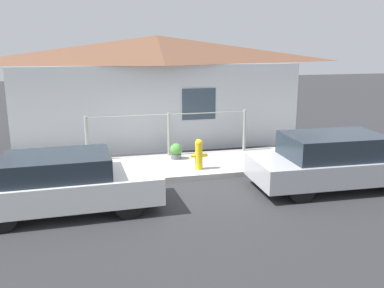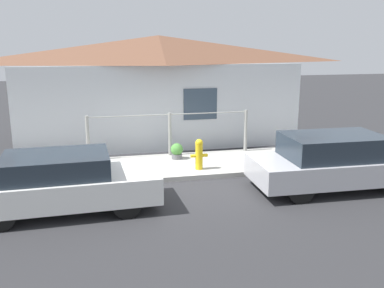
{
  "view_description": "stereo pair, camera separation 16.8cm",
  "coord_description": "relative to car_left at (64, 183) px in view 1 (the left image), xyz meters",
  "views": [
    {
      "loc": [
        -2.28,
        -10.19,
        3.55
      ],
      "look_at": [
        0.27,
        0.3,
        0.9
      ],
      "focal_mm": 40.0,
      "sensor_mm": 36.0,
      "label": 1
    },
    {
      "loc": [
        -2.11,
        -10.23,
        3.55
      ],
      "look_at": [
        0.27,
        0.3,
        0.9
      ],
      "focal_mm": 40.0,
      "sensor_mm": 36.0,
      "label": 2
    }
  ],
  "objects": [
    {
      "name": "ground_plane",
      "position": [
        2.88,
        1.32,
        -0.64
      ],
      "size": [
        60.0,
        60.0,
        0.0
      ],
      "primitive_type": "plane",
      "color": "#2D2D30"
    },
    {
      "name": "fire_hydrant",
      "position": [
        3.39,
        1.86,
        -0.07
      ],
      "size": [
        0.47,
        0.21,
        0.83
      ],
      "color": "yellow",
      "rests_on": "sidewalk"
    },
    {
      "name": "potted_plant_near_hydrant",
      "position": [
        3.0,
        3.01,
        -0.27
      ],
      "size": [
        0.36,
        0.36,
        0.47
      ],
      "color": "slate",
      "rests_on": "sidewalk"
    },
    {
      "name": "car_left",
      "position": [
        0.0,
        0.0,
        0.0
      ],
      "size": [
        3.94,
        1.8,
        1.25
      ],
      "rotation": [
        0.0,
        0.0,
        0.04
      ],
      "color": "white",
      "rests_on": "ground_plane"
    },
    {
      "name": "car_right",
      "position": [
        6.35,
        0.0,
        0.04
      ],
      "size": [
        4.25,
        1.78,
        1.34
      ],
      "rotation": [
        0.0,
        0.0,
        -0.02
      ],
      "color": "#B7B7BC",
      "rests_on": "ground_plane"
    },
    {
      "name": "fence",
      "position": [
        2.88,
        3.47,
        0.2
      ],
      "size": [
        4.9,
        0.1,
        1.3
      ],
      "color": "#999993",
      "rests_on": "sidewalk"
    },
    {
      "name": "house",
      "position": [
        2.88,
        5.3,
        2.33
      ],
      "size": [
        9.62,
        2.23,
        3.68
      ],
      "color": "silver",
      "rests_on": "ground_plane"
    },
    {
      "name": "sidewalk",
      "position": [
        2.88,
        2.47,
        -0.57
      ],
      "size": [
        24.0,
        2.3,
        0.13
      ],
      "color": "#B2AFA8",
      "rests_on": "ground_plane"
    }
  ]
}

